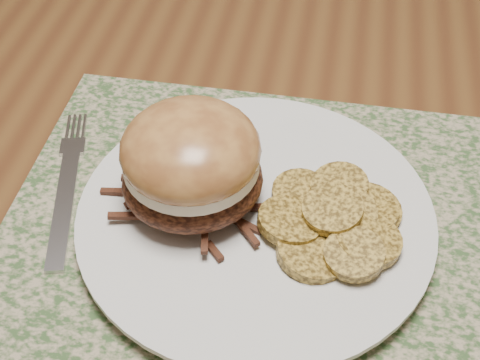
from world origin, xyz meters
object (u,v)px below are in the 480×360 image
object	(u,v)px
pork_sandwich	(191,163)
fork	(67,184)
dinner_plate	(255,218)
dining_table	(36,234)

from	to	relation	value
pork_sandwich	fork	distance (m)	0.12
dinner_plate	pork_sandwich	xyz separation A→B (m)	(-0.05, 0.00, 0.05)
dining_table	pork_sandwich	distance (m)	0.21
pork_sandwich	fork	world-z (taller)	pork_sandwich
fork	pork_sandwich	bearing A→B (deg)	-19.54
dining_table	fork	distance (m)	0.10
pork_sandwich	fork	size ratio (longest dim) A/B	0.79
dinner_plate	dining_table	bearing A→B (deg)	173.97
dinner_plate	pork_sandwich	size ratio (longest dim) A/B	1.87
dining_table	fork	size ratio (longest dim) A/B	8.50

